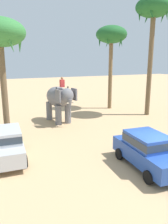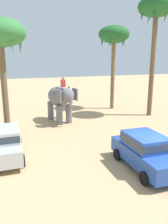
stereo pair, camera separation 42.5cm
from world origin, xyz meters
The scene contains 7 objects.
ground_plane centered at (0.00, 0.00, 0.00)m, with size 120.00×120.00×0.00m, color tan.
car_sedan_foreground centered at (-0.25, 0.63, 0.93)m, with size 2.23×4.27×1.70m.
car_parked_far_side centered at (-6.33, 4.60, 0.93)m, with size 2.18×4.25×1.70m.
elephant_with_mahout centered at (-1.24, 10.31, 1.99)m, with size 1.93×3.95×3.88m.
palm_tree_behind_elephant centered at (5.66, 13.14, 7.50)m, with size 3.20×3.20×8.67m.
palm_tree_near_hut centered at (7.28, 8.98, 9.29)m, with size 3.20×3.20×10.63m.
palm_tree_left_of_road centered at (-5.80, 8.11, 6.63)m, with size 3.20×3.20×7.74m.
Camera 1 is at (-7.43, -6.87, 5.12)m, focal length 35.07 mm.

